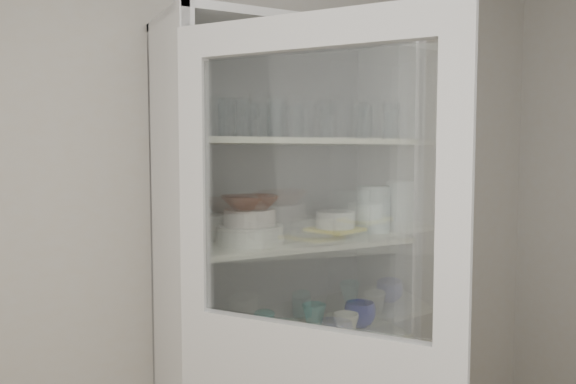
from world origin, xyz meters
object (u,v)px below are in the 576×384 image
goblet_2 (324,117)px  teal_jar (264,326)px  pantry_cabinet (281,312)px  goblet_1 (252,119)px  goblet_0 (184,114)px  cream_bowl (250,217)px  plate_stack_front (250,234)px  mug_white (346,325)px  glass_platter (335,233)px  mug_blue (360,314)px  goblet_3 (362,119)px  grey_bowl_stack (374,209)px  terracotta_bowl (250,202)px  mug_teal (314,315)px  white_canister (207,331)px  measuring_cups (214,349)px  plate_stack_back (218,226)px  yellow_trivet (335,229)px  white_ramekin (335,220)px

goblet_2 → teal_jar: bearing=-168.2°
pantry_cabinet → goblet_1: (-0.11, 0.04, 0.80)m
goblet_0 → cream_bowl: bearing=-41.2°
plate_stack_front → mug_white: (0.39, -0.08, -0.39)m
glass_platter → mug_blue: bearing=-5.4°
goblet_1 → goblet_3: goblet_3 is taller
grey_bowl_stack → teal_jar: bearing=177.2°
terracotta_bowl → mug_teal: (0.35, 0.11, -0.51)m
pantry_cabinet → plate_stack_front: size_ratio=8.26×
terracotta_bowl → white_canister: size_ratio=1.57×
measuring_cups → plate_stack_back: bearing=65.3°
goblet_3 → grey_bowl_stack: size_ratio=0.93×
goblet_1 → measuring_cups: size_ratio=1.60×
plate_stack_front → mug_blue: size_ratio=1.92×
glass_platter → mug_blue: size_ratio=2.48×
measuring_cups → yellow_trivet: bearing=3.9°
goblet_2 → measuring_cups: goblet_2 is taller
goblet_1 → teal_jar: 0.83m
measuring_cups → cream_bowl: bearing=5.8°
goblet_2 → terracotta_bowl: size_ratio=0.89×
grey_bowl_stack → mug_blue: grey_bowl_stack is taller
glass_platter → mug_teal: glass_platter is taller
pantry_cabinet → mug_teal: (0.16, -0.01, -0.03)m
plate_stack_back → measuring_cups: 0.49m
mug_white → white_canister: white_canister is taller
goblet_3 → glass_platter: goblet_3 is taller
pantry_cabinet → goblet_1: size_ratio=13.20×
goblet_3 → plate_stack_front: bearing=-168.0°
mug_teal → yellow_trivet: bearing=-53.1°
yellow_trivet → grey_bowl_stack: size_ratio=0.95×
teal_jar → measuring_cups: 0.25m
mug_white → measuring_cups: (-0.54, 0.06, -0.03)m
pantry_cabinet → glass_platter: pantry_cabinet is taller
goblet_0 → terracotta_bowl: bearing=-41.2°
terracotta_bowl → mug_white: size_ratio=2.06×
goblet_0 → mug_white: bearing=-23.5°
mug_blue → teal_jar: mug_blue is taller
cream_bowl → goblet_0: bearing=138.8°
goblet_3 → measuring_cups: 1.16m
cream_bowl → measuring_cups: cream_bowl is taller
mug_blue → teal_jar: 0.44m
goblet_0 → white_canister: bearing=-70.6°
white_ramekin → teal_jar: (-0.31, 0.03, -0.42)m
goblet_1 → white_ramekin: goblet_1 is taller
plate_stack_front → plate_stack_back: plate_stack_back is taller
goblet_2 → mug_teal: (-0.05, -0.01, -0.85)m
goblet_3 → plate_stack_back: size_ratio=0.92×
pantry_cabinet → glass_platter: 0.40m
goblet_3 → measuring_cups: bearing=-169.2°
yellow_trivet → mug_teal: 0.39m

